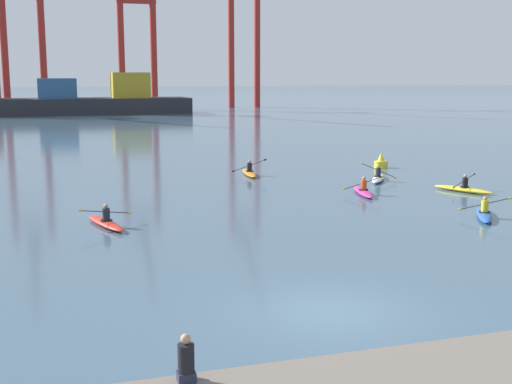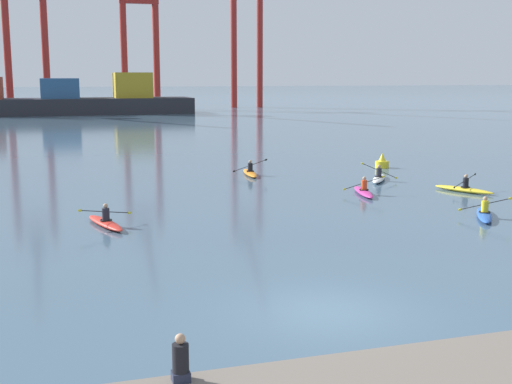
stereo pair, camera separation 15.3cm
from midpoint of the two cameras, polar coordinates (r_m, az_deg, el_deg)
The scene contains 13 objects.
ground_plane at distance 17.64m, azimuth 6.35°, elevation -10.15°, with size 800.00×800.00×0.00m, color #425B70.
container_barge at distance 112.35m, azimuth -16.23°, elevation 7.49°, with size 42.08×9.03×6.67m.
gantry_crane_west_mid at distance 122.08m, azimuth -19.15°, elevation 14.11°, with size 7.36×20.80×31.49m.
gantry_crane_east_mid at distance 127.08m, azimuth -9.87°, elevation 14.21°, with size 7.12×17.38×32.68m.
gantry_crane_east at distance 133.28m, azimuth -0.69°, elevation 15.05°, with size 6.50×17.52×38.77m.
channel_buoy at distance 45.27m, azimuth 10.82°, elevation 2.49°, with size 0.90×0.90×1.00m.
kayak_orange at distance 41.16m, azimuth -0.41°, elevation 1.68°, with size 2.19×3.45×1.02m.
kayak_magenta at distance 34.86m, azimuth 9.30°, elevation 0.07°, with size 2.16×3.45×1.01m.
kayak_red at distance 27.81m, azimuth -12.60°, elevation -2.52°, with size 2.19×3.43×0.95m.
kayak_blue at distance 30.41m, azimuth 19.06°, elevation -1.77°, with size 2.33×3.19×0.98m.
kayak_yellow at distance 36.84m, azimuth 17.45°, elevation 0.26°, with size 2.05×3.32×0.95m.
kayak_white at distance 39.60m, azimuth 10.57°, elevation 1.19°, with size 2.42×3.14×1.07m.
seated_onlooker at distance 12.30m, azimuth -6.10°, elevation -14.11°, with size 0.32×0.30×0.90m.
Camera 2 is at (-6.62, -15.19, 6.01)m, focal length 46.81 mm.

